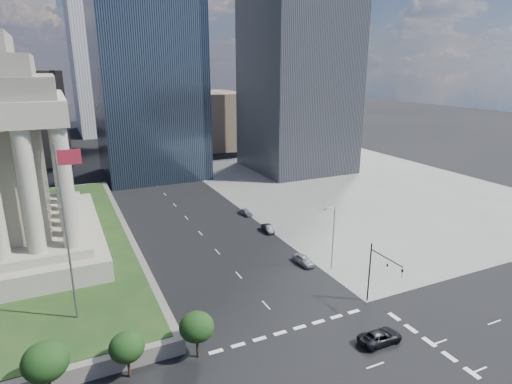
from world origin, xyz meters
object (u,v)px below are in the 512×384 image
traffic_signal_ne (380,269)px  parked_sedan_near (304,260)px  pickup_truck (380,337)px  flagpole (67,225)px  street_lamp_north (332,234)px  parked_sedan_mid (268,228)px  parked_sedan_far (246,212)px

traffic_signal_ne → parked_sedan_near: bearing=98.0°
pickup_truck → parked_sedan_near: bearing=-6.5°
flagpole → traffic_signal_ne: 36.69m
street_lamp_north → parked_sedan_mid: 18.19m
street_lamp_north → parked_sedan_mid: (-1.83, 17.38, -5.03)m
traffic_signal_ne → parked_sedan_mid: traffic_signal_ne is taller
street_lamp_north → parked_sedan_far: size_ratio=2.76×
pickup_truck → street_lamp_north: bearing=-16.7°
pickup_truck → parked_sedan_mid: pickup_truck is taller
flagpole → traffic_signal_ne: (34.33, -10.30, -7.86)m
parked_sedan_far → parked_sedan_mid: bearing=-98.3°
flagpole → parked_sedan_far: size_ratio=5.52×
parked_sedan_mid → parked_sedan_near: bearing=-87.8°
pickup_truck → parked_sedan_far: 44.82m
flagpole → street_lamp_north: 35.95m
pickup_truck → parked_sedan_far: size_ratio=1.41×
street_lamp_north → parked_sedan_near: size_ratio=2.36×
street_lamp_north → flagpole: bearing=-178.4°
parked_sedan_mid → parked_sedan_far: 10.08m
pickup_truck → parked_sedan_mid: bearing=-5.3°
street_lamp_north → pickup_truck: size_ratio=1.95×
flagpole → parked_sedan_mid: (33.33, 18.38, -12.48)m
street_lamp_north → parked_sedan_far: bearing=93.8°
parked_sedan_far → parked_sedan_near: bearing=-100.6°
parked_sedan_mid → parked_sedan_far: parked_sedan_mid is taller
pickup_truck → parked_sedan_near: (2.50, 20.26, 0.01)m
street_lamp_north → parked_sedan_far: street_lamp_north is taller
parked_sedan_mid → parked_sedan_far: size_ratio=1.06×
traffic_signal_ne → street_lamp_north: bearing=85.8°
street_lamp_north → pickup_truck: bearing=-107.3°
parked_sedan_far → flagpole: bearing=-147.8°
street_lamp_north → parked_sedan_far: 27.98m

